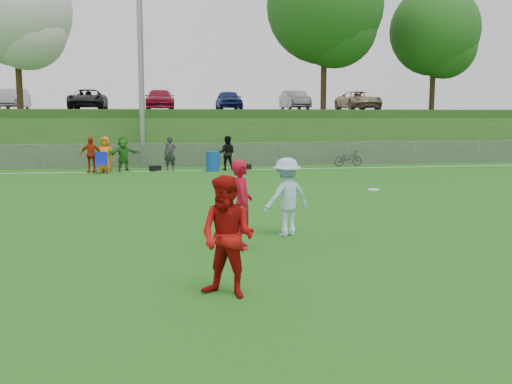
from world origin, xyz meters
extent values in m
plane|color=#175912|center=(0.00, 0.00, 0.00)|extent=(120.00, 120.00, 0.00)
cube|color=white|center=(0.00, 18.00, 0.01)|extent=(60.00, 0.10, 0.01)
cube|color=gray|center=(0.00, 20.00, 0.60)|extent=(58.00, 0.02, 1.20)
cube|color=gray|center=(0.00, 20.00, 1.25)|extent=(58.00, 0.04, 0.04)
cylinder|color=gray|center=(-3.00, 20.80, 6.00)|extent=(0.30, 0.30, 12.00)
cube|color=#194C15|center=(0.00, 31.00, 1.50)|extent=(120.00, 18.00, 3.00)
cube|color=black|center=(0.00, 33.00, 3.05)|extent=(120.00, 12.00, 0.10)
cylinder|color=black|center=(-10.00, 25.00, 6.75)|extent=(0.36, 0.36, 7.50)
sphere|color=silver|center=(-10.00, 25.00, 8.62)|extent=(6.30, 6.30, 6.30)
sphere|color=silver|center=(-9.40, 24.70, 7.50)|extent=(4.50, 4.50, 4.50)
cylinder|color=black|center=(8.00, 24.50, 7.25)|extent=(0.36, 0.36, 8.50)
sphere|color=#1E4D14|center=(8.00, 24.50, 9.38)|extent=(7.14, 7.14, 7.14)
sphere|color=#1E4D14|center=(8.60, 24.20, 8.10)|extent=(5.10, 5.10, 5.10)
cylinder|color=black|center=(16.00, 26.00, 6.50)|extent=(0.36, 0.36, 7.00)
sphere|color=#1E4D14|center=(16.00, 26.00, 8.25)|extent=(5.88, 5.88, 5.88)
sphere|color=#1E4D14|center=(16.60, 25.70, 7.20)|extent=(4.20, 4.20, 4.20)
imported|color=#A2A1A7|center=(-12.00, 32.00, 3.82)|extent=(1.52, 4.37, 1.44)
imported|color=black|center=(-7.00, 32.00, 3.82)|extent=(2.39, 5.18, 1.44)
imported|color=maroon|center=(-2.00, 32.00, 3.82)|extent=(2.02, 4.96, 1.44)
imported|color=navy|center=(3.00, 32.00, 3.82)|extent=(1.70, 4.23, 1.44)
imported|color=slate|center=(8.00, 32.00, 3.82)|extent=(1.52, 4.37, 1.44)
imported|color=tan|center=(13.00, 32.00, 3.82)|extent=(2.39, 5.18, 1.44)
imported|color=#B52E0C|center=(-5.40, 18.00, 0.85)|extent=(1.03, 0.50, 1.69)
imported|color=orange|center=(-4.72, 18.00, 0.85)|extent=(0.91, 0.67, 1.69)
imported|color=#22741F|center=(-3.88, 18.00, 0.85)|extent=(1.64, 1.10, 1.69)
imported|color=#2C2C2E|center=(-1.64, 18.00, 0.85)|extent=(0.71, 0.56, 1.69)
imported|color=black|center=(1.16, 18.00, 0.85)|extent=(0.98, 0.86, 1.69)
cube|color=black|center=(-2.38, 18.10, 0.13)|extent=(0.62, 0.47, 0.26)
cube|color=black|center=(0.45, 18.10, 0.13)|extent=(0.59, 0.38, 0.26)
cube|color=black|center=(2.11, 18.10, 0.13)|extent=(0.56, 0.29, 0.26)
cube|color=black|center=(4.04, 18.10, 0.13)|extent=(0.60, 0.39, 0.26)
imported|color=#A20B21|center=(-0.60, 1.20, 0.91)|extent=(0.49, 0.70, 1.82)
imported|color=#A20D0B|center=(-1.27, -1.88, 0.91)|extent=(1.12, 1.07, 1.83)
imported|color=#A6D0E7|center=(0.58, 2.26, 0.88)|extent=(1.30, 1.03, 1.76)
cylinder|color=white|center=(2.20, 1.15, 1.15)|extent=(0.25, 0.25, 0.02)
cylinder|color=#0E44A0|center=(0.40, 17.50, 0.48)|extent=(0.83, 0.83, 0.96)
cube|color=#1024B7|center=(-4.84, 17.26, 0.44)|extent=(0.62, 0.62, 0.06)
cube|color=#1024B7|center=(-4.88, 17.53, 0.72)|extent=(0.55, 0.11, 0.55)
imported|color=#2D2D30|center=(7.79, 19.00, 0.43)|extent=(1.71, 0.83, 0.86)
camera|label=1|loc=(-2.27, -10.13, 2.71)|focal=40.00mm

